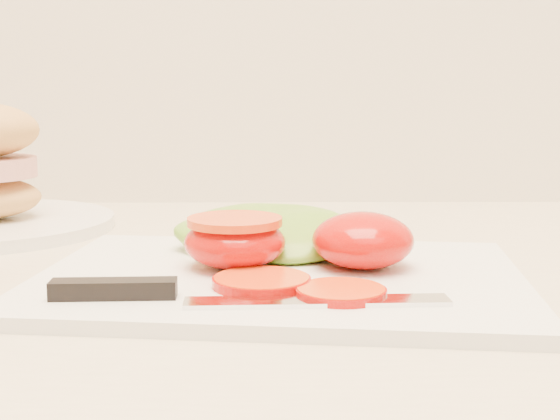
{
  "coord_description": "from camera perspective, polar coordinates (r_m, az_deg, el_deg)",
  "views": [
    {
      "loc": [
        -0.42,
        1.04,
        1.08
      ],
      "look_at": [
        -0.41,
        1.6,
        0.99
      ],
      "focal_mm": 50.0,
      "sensor_mm": 36.0,
      "label": 1
    }
  ],
  "objects": [
    {
      "name": "tomato_slice_0",
      "position": [
        0.53,
        -1.36,
        -5.26
      ],
      "size": [
        0.07,
        0.07,
        0.01
      ],
      "primitive_type": "cylinder",
      "color": "orange",
      "rests_on": "cutting_board"
    },
    {
      "name": "tomato_slice_1",
      "position": [
        0.51,
        4.49,
        -6.0
      ],
      "size": [
        0.06,
        0.06,
        0.01
      ],
      "primitive_type": "cylinder",
      "color": "orange",
      "rests_on": "cutting_board"
    },
    {
      "name": "tomato_half_dome",
      "position": [
        0.59,
        6.08,
        -2.2
      ],
      "size": [
        0.08,
        0.08,
        0.04
      ],
      "primitive_type": "ellipsoid",
      "color": "red",
      "rests_on": "cutting_board"
    },
    {
      "name": "cutting_board",
      "position": [
        0.57,
        0.01,
        -5.11
      ],
      "size": [
        0.38,
        0.29,
        0.01
      ],
      "primitive_type": "cube",
      "rotation": [
        0.0,
        0.0,
        -0.11
      ],
      "color": "white",
      "rests_on": "counter"
    },
    {
      "name": "tomato_half_cut",
      "position": [
        0.58,
        -3.32,
        -2.2
      ],
      "size": [
        0.08,
        0.08,
        0.04
      ],
      "color": "red",
      "rests_on": "cutting_board"
    },
    {
      "name": "lettuce_leaf_1",
      "position": [
        0.64,
        3.33,
        -1.96
      ],
      "size": [
        0.14,
        0.14,
        0.02
      ],
      "primitive_type": "ellipsoid",
      "rotation": [
        0.0,
        0.0,
        0.73
      ],
      "color": "#8CC333",
      "rests_on": "cutting_board"
    },
    {
      "name": "knife",
      "position": [
        0.5,
        -6.44,
        -6.11
      ],
      "size": [
        0.26,
        0.04,
        0.01
      ],
      "rotation": [
        0.0,
        0.0,
        0.04
      ],
      "color": "silver",
      "rests_on": "cutting_board"
    },
    {
      "name": "lettuce_leaf_0",
      "position": [
        0.64,
        -0.61,
        -1.7
      ],
      "size": [
        0.18,
        0.14,
        0.03
      ],
      "primitive_type": "ellipsoid",
      "rotation": [
        0.0,
        0.0,
        -0.18
      ],
      "color": "#8CC333",
      "rests_on": "cutting_board"
    }
  ]
}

